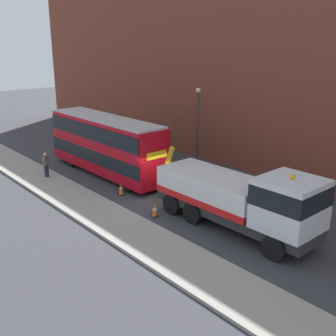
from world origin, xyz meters
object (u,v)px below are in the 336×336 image
traffic_cone_midway (155,211)px  street_lamp (198,120)px  pedestrian_onlooker (46,165)px  traffic_cone_near_bus (121,190)px  recovery_tow_truck (241,198)px  double_decker_bus (106,143)px

traffic_cone_midway → street_lamp: (-5.26, 8.35, 3.13)m
pedestrian_onlooker → traffic_cone_near_bus: bearing=-5.1°
recovery_tow_truck → double_decker_bus: size_ratio=0.92×
pedestrian_onlooker → traffic_cone_near_bus: (5.87, 2.12, -0.64)m
double_decker_bus → traffic_cone_near_bus: double_decker_bus is taller
street_lamp → recovery_tow_truck: bearing=-33.7°
traffic_cone_near_bus → traffic_cone_midway: 3.91m
street_lamp → double_decker_bus: bearing=-113.5°
traffic_cone_near_bus → street_lamp: bearing=99.9°
pedestrian_onlooker → recovery_tow_truck: bearing=-9.7°
double_decker_bus → traffic_cone_midway: size_ratio=15.38×
recovery_tow_truck → double_decker_bus: double_decker_bus is taller
pedestrian_onlooker → double_decker_bus: bearing=39.7°
recovery_tow_truck → traffic_cone_near_bus: recovery_tow_truck is taller
recovery_tow_truck → pedestrian_onlooker: bearing=-165.5°
double_decker_bus → pedestrian_onlooker: double_decker_bus is taller
pedestrian_onlooker → street_lamp: bearing=40.9°
recovery_tow_truck → traffic_cone_midway: bearing=-153.6°
double_decker_bus → street_lamp: 6.92m
traffic_cone_near_bus → traffic_cone_midway: same height
pedestrian_onlooker → traffic_cone_near_bus: pedestrian_onlooker is taller
street_lamp → traffic_cone_midway: bearing=-57.8°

